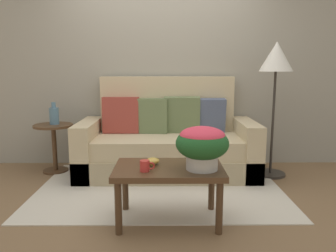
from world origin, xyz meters
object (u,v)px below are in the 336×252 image
(side_table, at_px, (54,139))
(couch, at_px, (167,143))
(floor_lamp, at_px, (276,66))
(coffee_mug, at_px, (145,166))
(snack_bowl, at_px, (153,161))
(table_vase, at_px, (54,115))
(coffee_table, at_px, (169,175))
(potted_plant, at_px, (202,143))

(side_table, bearing_deg, couch, -1.16)
(floor_lamp, relative_size, coffee_mug, 13.24)
(snack_bowl, distance_m, table_vase, 1.86)
(coffee_mug, relative_size, snack_bowl, 1.04)
(coffee_table, xyz_separation_m, side_table, (-1.41, 1.39, 0.00))
(snack_bowl, bearing_deg, couch, 84.50)
(coffee_table, distance_m, floor_lamp, 1.98)
(couch, xyz_separation_m, potted_plant, (0.28, -1.43, 0.33))
(side_table, xyz_separation_m, potted_plant, (1.68, -1.46, 0.28))
(coffee_mug, bearing_deg, potted_plant, 6.53)
(potted_plant, bearing_deg, snack_bowl, 162.82)
(floor_lamp, bearing_deg, coffee_mug, -136.73)
(side_table, xyz_separation_m, table_vase, (0.01, 0.02, 0.30))
(coffee_table, xyz_separation_m, table_vase, (-1.40, 1.41, 0.30))
(coffee_table, distance_m, table_vase, 2.01)
(side_table, height_order, coffee_mug, side_table)
(floor_lamp, bearing_deg, couch, 174.35)
(side_table, bearing_deg, floor_lamp, -3.29)
(potted_plant, bearing_deg, couch, 100.99)
(potted_plant, distance_m, coffee_mug, 0.49)
(couch, distance_m, coffee_mug, 1.50)
(coffee_table, bearing_deg, coffee_mug, -147.77)
(table_vase, bearing_deg, coffee_table, -45.14)
(couch, bearing_deg, floor_lamp, -5.65)
(floor_lamp, xyz_separation_m, table_vase, (-2.65, 0.17, -0.59))
(couch, xyz_separation_m, coffee_table, (0.01, -1.36, 0.04))
(couch, relative_size, snack_bowl, 18.38)
(floor_lamp, xyz_separation_m, coffee_mug, (-1.44, -1.36, -0.78))
(coffee_table, xyz_separation_m, potted_plant, (0.27, -0.07, 0.28))
(potted_plant, height_order, snack_bowl, potted_plant)
(coffee_table, relative_size, floor_lamp, 0.57)
(floor_lamp, relative_size, potted_plant, 3.72)
(couch, distance_m, coffee_table, 1.36)
(floor_lamp, bearing_deg, snack_bowl, -139.65)
(couch, relative_size, side_table, 3.53)
(side_table, distance_m, snack_bowl, 1.85)
(side_table, bearing_deg, table_vase, 49.13)
(coffee_table, relative_size, coffee_mug, 7.51)
(coffee_table, bearing_deg, side_table, 135.48)
(snack_bowl, height_order, table_vase, table_vase)
(coffee_table, distance_m, coffee_mug, 0.25)
(couch, height_order, snack_bowl, couch)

